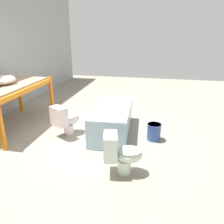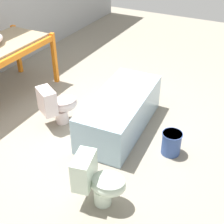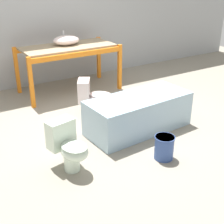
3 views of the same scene
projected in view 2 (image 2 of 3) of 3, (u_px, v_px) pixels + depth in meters
The scene contains 5 objects.
ground_plane at pixel (78, 125), 4.68m from camera, with size 12.00×12.00×0.00m, color gray.
bathtub_main at pixel (120, 110), 4.46m from camera, with size 1.66×0.79×0.55m.
toilet_near at pixel (98, 180), 3.30m from camera, with size 0.43×0.60×0.62m.
toilet_far at pixel (57, 104), 4.55m from camera, with size 0.64×0.56×0.62m.
bucket_white at pixel (171, 143), 4.07m from camera, with size 0.27×0.27×0.32m.
Camera 2 is at (-3.11, -2.21, 2.77)m, focal length 50.00 mm.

